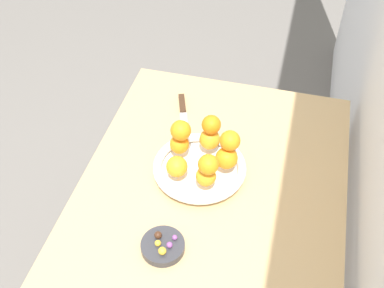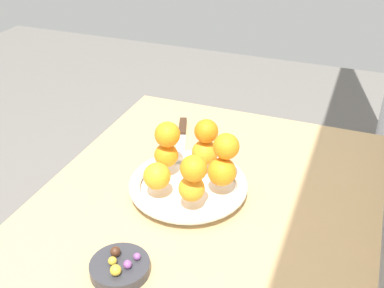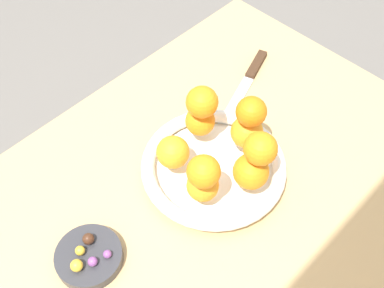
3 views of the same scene
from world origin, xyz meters
TOP-DOWN VIEW (x-y plane):
  - dining_table at (0.00, 0.00)m, footprint 1.10×0.76m
  - fruit_bowl at (-0.10, -0.05)m, footprint 0.27×0.27m
  - candy_dish at (0.18, -0.08)m, footprint 0.11×0.11m
  - orange_0 at (-0.03, -0.01)m, footprint 0.06×0.06m
  - orange_1 at (-0.11, 0.03)m, footprint 0.06×0.06m
  - orange_2 at (-0.17, -0.04)m, footprint 0.06×0.06m
  - orange_3 at (-0.13, -0.12)m, footprint 0.06×0.06m
  - orange_4 at (-0.04, -0.10)m, footprint 0.06×0.06m
  - orange_5 at (-0.17, -0.03)m, footprint 0.06×0.06m
  - orange_6 at (-0.12, 0.03)m, footprint 0.06×0.06m
  - orange_7 at (-0.02, -0.01)m, footprint 0.06×0.06m
  - orange_8 at (-0.13, -0.11)m, footprint 0.06×0.06m
  - candy_ball_0 at (0.18, -0.06)m, footprint 0.02×0.02m
  - candy_ball_1 at (0.20, -0.07)m, footprint 0.02×0.02m
  - candy_ball_2 at (0.16, -0.05)m, footprint 0.01×0.01m
  - candy_ball_3 at (0.18, -0.09)m, footprint 0.02×0.02m
  - candy_ball_4 at (0.16, -0.09)m, footprint 0.02×0.02m
  - knife at (-0.33, -0.16)m, footprint 0.25×0.10m

SIDE VIEW (x-z plane):
  - dining_table at x=0.00m, z-range 0.28..1.02m
  - knife at x=-0.33m, z-range 0.74..0.75m
  - candy_dish at x=0.18m, z-range 0.74..0.76m
  - fruit_bowl at x=-0.10m, z-range 0.74..0.78m
  - candy_ball_2 at x=0.16m, z-range 0.76..0.78m
  - candy_ball_0 at x=0.18m, z-range 0.76..0.78m
  - candy_ball_3 at x=0.18m, z-range 0.76..0.78m
  - candy_ball_4 at x=0.16m, z-range 0.76..0.78m
  - candy_ball_1 at x=0.20m, z-range 0.76..0.78m
  - orange_0 at x=-0.03m, z-range 0.78..0.84m
  - orange_3 at x=-0.13m, z-range 0.78..0.84m
  - orange_4 at x=-0.04m, z-range 0.78..0.84m
  - orange_2 at x=-0.17m, z-range 0.78..0.84m
  - orange_1 at x=-0.11m, z-range 0.78..0.84m
  - orange_7 at x=-0.02m, z-range 0.84..0.89m
  - orange_8 at x=-0.13m, z-range 0.84..0.90m
  - orange_5 at x=-0.17m, z-range 0.84..0.90m
  - orange_6 at x=-0.12m, z-range 0.84..0.90m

